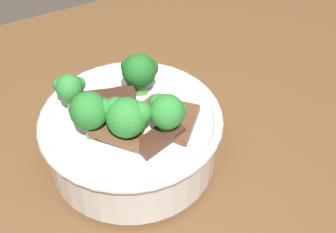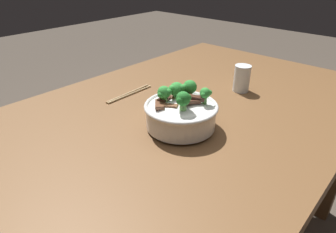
# 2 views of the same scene
# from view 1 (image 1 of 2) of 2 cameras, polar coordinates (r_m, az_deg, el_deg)

# --- Properties ---
(rice_bowl) EXTENTS (0.22, 0.22, 0.14)m
(rice_bowl) POSITION_cam_1_polar(r_m,az_deg,el_deg) (0.53, -4.76, -1.86)
(rice_bowl) COLOR white
(rice_bowl) RESTS_ON dining_table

